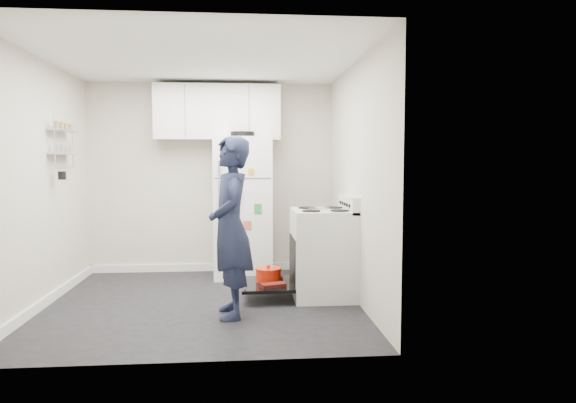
{
  "coord_description": "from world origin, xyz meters",
  "views": [
    {
      "loc": [
        0.42,
        -5.3,
        1.46
      ],
      "look_at": [
        0.89,
        0.03,
        1.05
      ],
      "focal_mm": 32.0,
      "sensor_mm": 36.0,
      "label": 1
    }
  ],
  "objects": [
    {
      "name": "person",
      "position": [
        0.3,
        -0.48,
        0.85
      ],
      "size": [
        0.49,
        0.67,
        1.7
      ],
      "primitive_type": "imported",
      "rotation": [
        0.0,
        0.0,
        -1.43
      ],
      "color": "#181E37",
      "rests_on": "ground"
    },
    {
      "name": "upper_cabinets",
      "position": [
        0.1,
        1.43,
        2.1
      ],
      "size": [
        1.6,
        0.33,
        0.7
      ],
      "primitive_type": "cube",
      "color": "silver",
      "rests_on": "room"
    },
    {
      "name": "room",
      "position": [
        -0.03,
        0.03,
        1.21
      ],
      "size": [
        3.21,
        3.21,
        2.51
      ],
      "color": "black",
      "rests_on": "ground"
    },
    {
      "name": "electric_range",
      "position": [
        1.26,
        0.15,
        0.47
      ],
      "size": [
        0.66,
        0.76,
        1.1
      ],
      "color": "silver",
      "rests_on": "ground"
    },
    {
      "name": "wall_shelf_rack",
      "position": [
        -1.52,
        0.49,
        1.68
      ],
      "size": [
        0.14,
        0.6,
        0.61
      ],
      "color": "#B2B2B7",
      "rests_on": "room"
    },
    {
      "name": "open_oven_door",
      "position": [
        0.68,
        0.18,
        0.19
      ],
      "size": [
        0.55,
        0.7,
        0.22
      ],
      "color": "black",
      "rests_on": "ground"
    },
    {
      "name": "refrigerator",
      "position": [
        0.42,
        1.25,
        0.89
      ],
      "size": [
        0.72,
        0.74,
        1.84
      ],
      "color": "white",
      "rests_on": "ground"
    }
  ]
}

